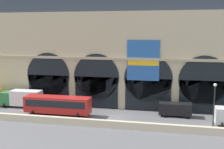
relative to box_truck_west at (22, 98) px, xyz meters
The scene contains 7 objects.
ground_plane 18.23m from the box_truck_west, ahead, with size 200.00×200.00×0.00m, color slate.
quay_parapet_wall 19.49m from the box_truck_west, 22.50° to the right, with size 90.00×0.70×1.07m, color beige.
station_building 20.79m from the box_truck_west, 16.18° to the left, with size 47.78×5.97×22.05m.
box_truck_west is the anchor object (origin of this frame).
bus_midwest 8.90m from the box_truck_west, 21.63° to the right, with size 11.00×3.25×3.10m.
van_mideast 27.22m from the box_truck_west, ahead, with size 5.20×2.48×2.20m.
street_lamp_quayside 32.96m from the box_truck_west, 11.67° to the right, with size 0.44×0.44×6.90m.
Camera 1 is at (8.37, -42.95, 13.82)m, focal length 45.32 mm.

